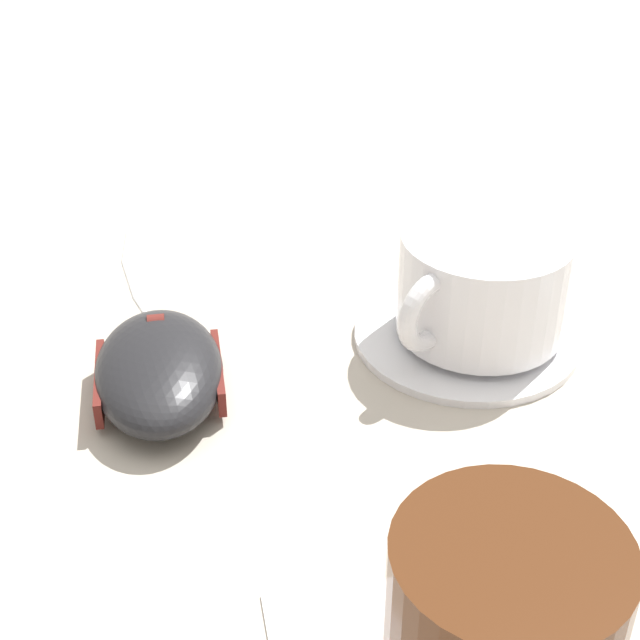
# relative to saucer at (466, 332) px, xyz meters

# --- Properties ---
(ground_plane) EXTENTS (3.00, 3.00, 0.00)m
(ground_plane) POSITION_rel_saucer_xyz_m (0.04, 0.11, -0.00)
(ground_plane) COLOR #B2A899
(saucer) EXTENTS (0.13, 0.13, 0.01)m
(saucer) POSITION_rel_saucer_xyz_m (0.00, 0.00, 0.00)
(saucer) COLOR white
(saucer) RESTS_ON ground
(coffee_cup) EXTENTS (0.12, 0.09, 0.06)m
(coffee_cup) POSITION_rel_saucer_xyz_m (-0.00, 0.00, 0.03)
(coffee_cup) COLOR white
(coffee_cup) RESTS_ON saucer
(computer_mouse) EXTENTS (0.09, 0.12, 0.03)m
(computer_mouse) POSITION_rel_saucer_xyz_m (0.17, -0.03, 0.01)
(computer_mouse) COLOR black
(computer_mouse) RESTS_ON ground
(mouse_cable) EXTENTS (0.10, 0.24, 0.00)m
(mouse_cable) POSITION_rel_saucer_xyz_m (0.12, -0.20, -0.00)
(mouse_cable) COLOR white
(mouse_cable) RESTS_ON ground
(drinking_glass) EXTENTS (0.08, 0.08, 0.08)m
(drinking_glass) POSITION_rel_saucer_xyz_m (0.12, 0.20, 0.04)
(drinking_glass) COLOR #4C2814
(drinking_glass) RESTS_ON napkin_under_glass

